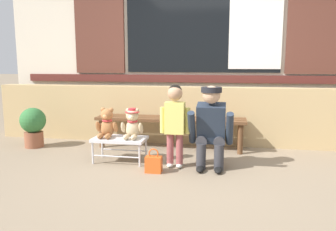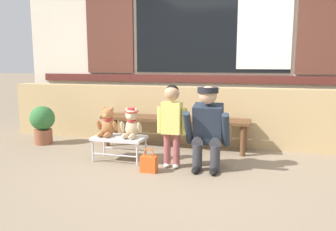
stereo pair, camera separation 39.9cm
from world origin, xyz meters
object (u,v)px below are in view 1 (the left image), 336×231
adult_crouching (212,127)px  teddy_bear_plain (107,124)px  handbag_on_ground (154,164)px  potted_plant (33,125)px  teddy_bear_with_hat (132,124)px  wooden_bench_long (170,122)px  child_standing (175,117)px  small_display_bench (120,140)px

adult_crouching → teddy_bear_plain: bearing=178.3°
handbag_on_ground → potted_plant: (-1.95, 0.78, 0.23)m
teddy_bear_with_hat → potted_plant: 1.68m
wooden_bench_long → child_standing: bearing=-76.1°
teddy_bear_plain → teddy_bear_with_hat: same height
adult_crouching → potted_plant: size_ratio=1.67×
teddy_bear_with_hat → potted_plant: bearing=164.2°
teddy_bear_plain → handbag_on_ground: size_ratio=1.34×
small_display_bench → teddy_bear_with_hat: 0.26m
small_display_bench → child_standing: child_standing is taller
small_display_bench → potted_plant: (-1.45, 0.46, 0.06)m
adult_crouching → potted_plant: adult_crouching is taller
teddy_bear_with_hat → potted_plant: teddy_bear_with_hat is taller
teddy_bear_plain → adult_crouching: adult_crouching is taller
teddy_bear_plain → teddy_bear_with_hat: size_ratio=1.00×
small_display_bench → adult_crouching: (1.11, -0.04, 0.21)m
wooden_bench_long → teddy_bear_with_hat: size_ratio=5.78×
small_display_bench → potted_plant: 1.52m
wooden_bench_long → potted_plant: potted_plant is taller
wooden_bench_long → handbag_on_ground: wooden_bench_long is taller
adult_crouching → potted_plant: bearing=169.1°
potted_plant → teddy_bear_plain: bearing=-19.5°
adult_crouching → handbag_on_ground: bearing=-155.1°
teddy_bear_with_hat → teddy_bear_plain: bearing=-179.9°
potted_plant → child_standing: bearing=-14.3°
child_standing → small_display_bench: bearing=172.9°
child_standing → handbag_on_ground: size_ratio=3.52×
child_standing → potted_plant: bearing=165.7°
wooden_bench_long → adult_crouching: size_ratio=2.21×
handbag_on_ground → child_standing: bearing=49.9°
wooden_bench_long → teddy_bear_plain: teddy_bear_plain is taller
teddy_bear_with_hat → child_standing: 0.56m
adult_crouching → potted_plant: 2.62m
teddy_bear_with_hat → adult_crouching: 0.95m
teddy_bear_with_hat → child_standing: bearing=-9.5°
wooden_bench_long → adult_crouching: adult_crouching is taller
child_standing → handbag_on_ground: 0.58m
adult_crouching → handbag_on_ground: adult_crouching is taller
potted_plant → handbag_on_ground: bearing=-21.8°
small_display_bench → teddy_bear_with_hat: bearing=0.8°
teddy_bear_with_hat → potted_plant: size_ratio=0.64×
small_display_bench → handbag_on_ground: (0.50, -0.32, -0.17)m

